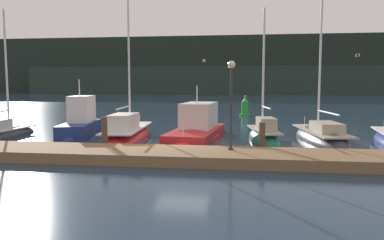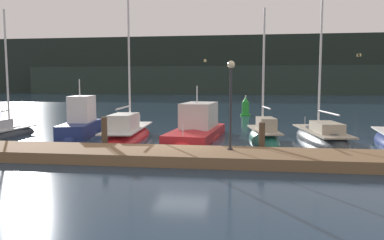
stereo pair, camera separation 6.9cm
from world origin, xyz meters
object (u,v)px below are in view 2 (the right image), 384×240
Objects in this scene: sailboat_berth_6 at (321,140)px; channel_buoy at (245,108)px; sailboat_berth_1 at (5,135)px; sailboat_berth_3 at (127,135)px; sailboat_berth_5 at (264,139)px; motorboat_berth_4 at (197,132)px; motorboat_berth_2 at (81,128)px; dock_lamppost at (231,90)px.

sailboat_berth_6 reaches higher than channel_buoy.
channel_buoy is at bearing 49.85° from sailboat_berth_1.
sailboat_berth_1 is 7.48m from sailboat_berth_3.
motorboat_berth_4 is at bearing 167.33° from sailboat_berth_5.
motorboat_berth_2 is 0.54× the size of sailboat_berth_3.
sailboat_berth_3 reaches higher than motorboat_berth_4.
sailboat_berth_3 reaches higher than dock_lamppost.
channel_buoy is (14.43, 17.11, 0.65)m from sailboat_berth_1.
sailboat_berth_3 reaches higher than sailboat_berth_6.
sailboat_berth_1 is at bearing -158.42° from motorboat_berth_2.
dock_lamppost is at bearing -19.07° from sailboat_berth_1.
sailboat_berth_5 is at bearing -12.67° from motorboat_berth_4.
sailboat_berth_1 is at bearing 160.93° from dock_lamppost.
dock_lamppost is (9.63, -6.38, 2.54)m from motorboat_berth_2.
sailboat_berth_6 is at bearing 49.74° from dock_lamppost.
motorboat_berth_2 is at bearing 146.49° from dock_lamppost.
sailboat_berth_1 is at bearing -177.91° from sailboat_berth_5.
dock_lamppost is (-1.68, -5.31, 2.84)m from sailboat_berth_5.
channel_buoy is at bearing 79.52° from motorboat_berth_4.
sailboat_berth_5 is at bearing -172.18° from sailboat_berth_6.
sailboat_berth_6 is (14.51, -0.63, -0.35)m from motorboat_berth_2.
sailboat_berth_6 is 2.69× the size of dock_lamppost.
sailboat_berth_3 is at bearing -170.37° from motorboat_berth_4.
sailboat_berth_6 is at bearing 7.82° from sailboat_berth_5.
motorboat_berth_4 is at bearing -100.48° from channel_buoy.
sailboat_berth_6 is at bearing -3.53° from motorboat_berth_4.
sailboat_berth_5 is (7.98, -0.18, -0.05)m from sailboat_berth_3.
motorboat_berth_4 is (11.53, 1.44, 0.21)m from sailboat_berth_1.
motorboat_berth_4 is 0.94× the size of sailboat_berth_5.
motorboat_berth_4 is at bearing 176.47° from sailboat_berth_6.
motorboat_berth_2 is at bearing 177.53° from sailboat_berth_6.
sailboat_berth_5 is 2.17× the size of dock_lamppost.
sailboat_berth_5 is 3.22m from sailboat_berth_6.
sailboat_berth_5 is at bearing 72.47° from dock_lamppost.
sailboat_berth_3 is 1.38× the size of motorboat_berth_4.
dock_lamppost reaches higher than motorboat_berth_2.
sailboat_berth_6 is at bearing -2.47° from motorboat_berth_2.
sailboat_berth_3 is at bearing 138.91° from dock_lamppost.
dock_lamppost is at bearing -91.79° from channel_buoy.
sailboat_berth_5 reaches higher than dock_lamppost.
sailboat_berth_1 is 1.09× the size of motorboat_berth_4.
sailboat_berth_3 is (7.44, 0.74, 0.07)m from sailboat_berth_1.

